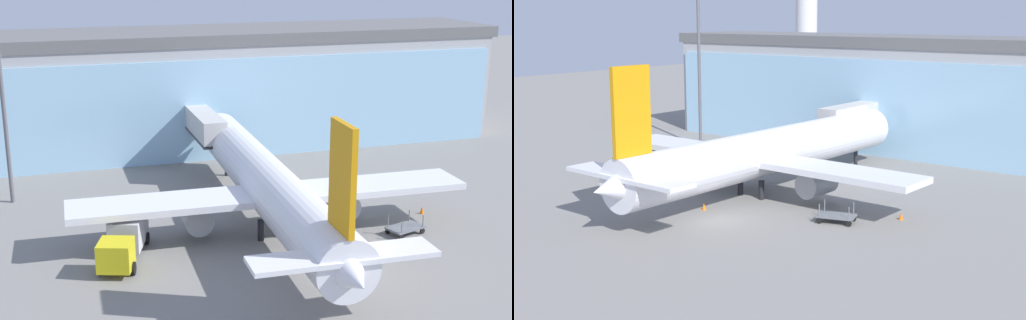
{
  "view_description": "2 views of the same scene",
  "coord_description": "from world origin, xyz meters",
  "views": [
    {
      "loc": [
        -18.09,
        -40.21,
        20.55
      ],
      "look_at": [
        -2.47,
        10.48,
        5.15
      ],
      "focal_mm": 50.0,
      "sensor_mm": 36.0,
      "label": 1
    },
    {
      "loc": [
        34.48,
        -38.7,
        15.24
      ],
      "look_at": [
        -0.62,
        7.57,
        3.25
      ],
      "focal_mm": 50.0,
      "sensor_mm": 36.0,
      "label": 2
    }
  ],
  "objects": [
    {
      "name": "baggage_cart",
      "position": [
        7.67,
        4.8,
        0.5
      ],
      "size": [
        3.14,
        2.34,
        1.5
      ],
      "rotation": [
        0.0,
        0.0,
        0.29
      ],
      "color": "slate",
      "rests_on": "ground"
    },
    {
      "name": "safety_cone_wingtip",
      "position": [
        11.16,
        8.36,
        0.28
      ],
      "size": [
        0.36,
        0.36,
        0.55
      ],
      "primitive_type": "cone",
      "color": "orange",
      "rests_on": "ground"
    },
    {
      "name": "safety_cone_nose",
      "position": [
        -2.5,
        1.41,
        0.28
      ],
      "size": [
        0.36,
        0.36,
        0.55
      ],
      "primitive_type": "cone",
      "color": "orange",
      "rests_on": "ground"
    },
    {
      "name": "airplane",
      "position": [
        -1.98,
        8.85,
        3.51
      ],
      "size": [
        30.38,
        37.07,
        11.76
      ],
      "rotation": [
        0.0,
        0.0,
        1.54
      ],
      "color": "silver",
      "rests_on": "ground"
    },
    {
      "name": "apron_light_mast",
      "position": [
        -21.07,
        21.21,
        11.04
      ],
      "size": [
        3.2,
        0.4,
        18.59
      ],
      "color": "#59595E",
      "rests_on": "ground"
    },
    {
      "name": "jet_bridge",
      "position": [
        -3.22,
        26.83,
        4.55
      ],
      "size": [
        2.27,
        12.88,
        5.93
      ],
      "rotation": [
        0.0,
        0.0,
        1.57
      ],
      "color": "beige",
      "rests_on": "ground"
    },
    {
      "name": "terminal_building",
      "position": [
        -0.0,
        34.87,
        6.37
      ],
      "size": [
        63.28,
        12.53,
        12.75
      ],
      "rotation": [
        0.0,
        0.0,
        -0.0
      ],
      "color": "#A9A9A9",
      "rests_on": "ground"
    },
    {
      "name": "ground",
      "position": [
        0.0,
        0.0,
        0.0
      ],
      "size": [
        240.0,
        240.0,
        0.0
      ],
      "primitive_type": "plane",
      "color": "gray"
    },
    {
      "name": "catering_truck",
      "position": [
        -13.26,
        6.72,
        1.47
      ],
      "size": [
        4.43,
        7.62,
        2.65
      ],
      "rotation": [
        0.0,
        0.0,
        4.39
      ],
      "color": "yellow",
      "rests_on": "ground"
    }
  ]
}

